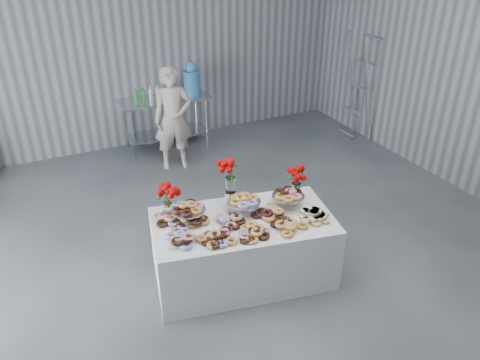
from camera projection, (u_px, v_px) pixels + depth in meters
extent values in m
plane|color=#34363B|center=(243.00, 303.00, 4.90)|extent=(9.00, 9.00, 0.00)
cube|color=gray|center=(118.00, 29.00, 7.48)|extent=(8.00, 0.04, 4.00)
cube|color=white|center=(243.00, 249.00, 5.10)|extent=(2.06, 1.36, 0.75)
cube|color=silver|center=(165.00, 99.00, 7.91)|extent=(1.50, 0.60, 0.04)
cube|color=silver|center=(167.00, 133.00, 8.22)|extent=(1.40, 0.55, 0.03)
cylinder|color=silver|center=(134.00, 135.00, 7.68)|extent=(0.04, 0.04, 0.86)
cylinder|color=silver|center=(207.00, 122.00, 8.18)|extent=(0.04, 0.04, 0.86)
cylinder|color=silver|center=(126.00, 125.00, 8.08)|extent=(0.04, 0.04, 0.86)
cylinder|color=silver|center=(196.00, 113.00, 8.58)|extent=(0.04, 0.04, 0.86)
cylinder|color=silver|center=(189.00, 215.00, 4.89)|extent=(0.06, 0.06, 0.12)
cylinder|color=silver|center=(188.00, 210.00, 4.86)|extent=(0.36, 0.36, 0.01)
cylinder|color=silver|center=(244.00, 207.00, 5.03)|extent=(0.06, 0.06, 0.12)
cylinder|color=silver|center=(244.00, 202.00, 4.99)|extent=(0.36, 0.36, 0.01)
cylinder|color=silver|center=(288.00, 201.00, 5.14)|extent=(0.06, 0.06, 0.12)
cylinder|color=silver|center=(288.00, 196.00, 5.11)|extent=(0.36, 0.36, 0.01)
cylinder|color=white|center=(168.00, 210.00, 4.92)|extent=(0.11, 0.11, 0.18)
cylinder|color=#1E5919|center=(167.00, 199.00, 4.86)|extent=(0.04, 0.04, 0.18)
cylinder|color=white|center=(296.00, 190.00, 5.28)|extent=(0.11, 0.11, 0.18)
cylinder|color=#1E5919|center=(297.00, 180.00, 5.22)|extent=(0.04, 0.04, 0.18)
cylinder|color=silver|center=(231.00, 198.00, 5.17)|extent=(0.14, 0.14, 0.15)
cylinder|color=white|center=(230.00, 185.00, 5.09)|extent=(0.11, 0.11, 0.18)
cylinder|color=#1E5919|center=(230.00, 174.00, 5.02)|extent=(0.04, 0.04, 0.18)
cylinder|color=#4293E2|center=(192.00, 82.00, 8.00)|extent=(0.28, 0.28, 0.40)
sphere|color=#4293E2|center=(191.00, 68.00, 7.88)|extent=(0.20, 0.20, 0.20)
imported|color=#CC8C93|center=(173.00, 119.00, 7.28)|extent=(0.65, 0.48, 1.64)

